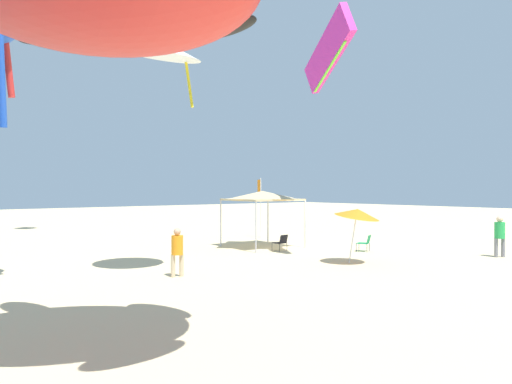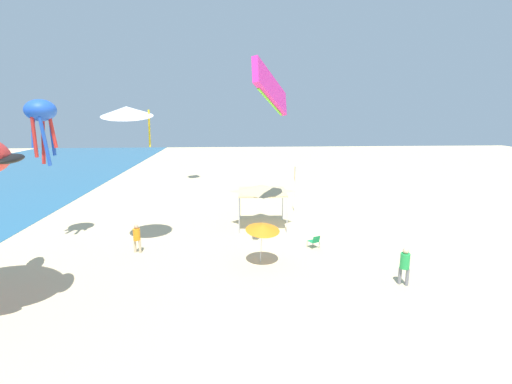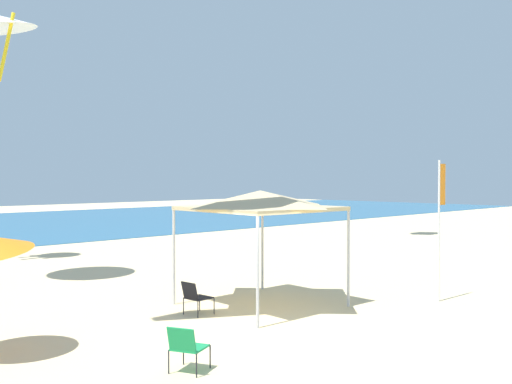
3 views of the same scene
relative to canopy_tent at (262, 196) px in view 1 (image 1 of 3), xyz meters
name	(u,v)px [view 1 (image 1 of 3)]	position (x,y,z in m)	size (l,w,h in m)	color
ground	(303,249)	(-1.54, -1.49, -2.75)	(120.00, 120.00, 0.10)	beige
canopy_tent	(262,196)	(0.00, 0.00, 0.00)	(3.33, 3.40, 2.97)	#B7B7BC
beach_umbrella	(357,213)	(-6.69, 0.50, -0.62)	(1.87, 1.84, 2.43)	silver
folding_chair_near_cooler	(365,242)	(-4.54, -2.80, -2.22)	(0.78, 0.73, 0.82)	black
folding_chair_right_of_tent	(281,242)	(-1.86, 0.34, -2.22)	(0.65, 0.57, 0.82)	black
banner_flag	(260,202)	(3.80, -2.97, -0.43)	(0.36, 0.06, 3.77)	silver
person_beachcomber	(500,233)	(-9.53, -5.98, -1.61)	(0.44, 0.44, 1.85)	slate
person_near_umbrella	(177,248)	(-4.57, 7.65, -1.70)	(0.40, 0.45, 1.70)	#C6B28C
kite_parafoil_magenta	(328,53)	(-4.54, -0.09, 6.54)	(4.68, 2.30, 2.98)	#E02D9E
kite_delta_white	(162,49)	(-3.90, 7.87, 5.37)	(3.17, 3.13, 2.50)	white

